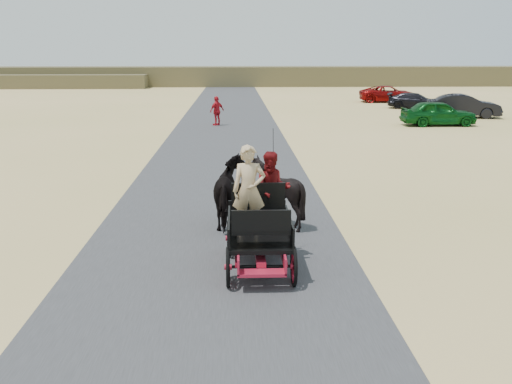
{
  "coord_description": "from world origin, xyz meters",
  "views": [
    {
      "loc": [
        0.42,
        -12.0,
        4.3
      ],
      "look_at": [
        0.91,
        0.5,
        1.2
      ],
      "focal_mm": 40.0,
      "sensor_mm": 36.0,
      "label": 1
    }
  ],
  "objects_px": {
    "car_c": "(415,101)",
    "car_b": "(464,106)",
    "car_a": "(438,113)",
    "horse_left": "(232,192)",
    "horse_right": "(276,192)",
    "car_d": "(389,94)",
    "carriage": "(259,251)",
    "pedestrian": "(217,111)"
  },
  "relations": [
    {
      "from": "carriage",
      "to": "car_a",
      "type": "distance_m",
      "value": 25.34
    },
    {
      "from": "car_c",
      "to": "car_a",
      "type": "bearing_deg",
      "value": -167.35
    },
    {
      "from": "horse_right",
      "to": "pedestrian",
      "type": "relative_size",
      "value": 0.98
    },
    {
      "from": "car_c",
      "to": "carriage",
      "type": "bearing_deg",
      "value": -179.62
    },
    {
      "from": "horse_right",
      "to": "pedestrian",
      "type": "distance_m",
      "value": 20.16
    },
    {
      "from": "carriage",
      "to": "car_d",
      "type": "distance_m",
      "value": 40.66
    },
    {
      "from": "horse_left",
      "to": "car_b",
      "type": "relative_size",
      "value": 0.43
    },
    {
      "from": "carriage",
      "to": "car_a",
      "type": "xyz_separation_m",
      "value": [
        11.63,
        22.52,
        0.38
      ]
    },
    {
      "from": "car_d",
      "to": "horse_left",
      "type": "bearing_deg",
      "value": 163.01
    },
    {
      "from": "car_a",
      "to": "car_b",
      "type": "height_order",
      "value": "car_b"
    },
    {
      "from": "pedestrian",
      "to": "car_c",
      "type": "xyz_separation_m",
      "value": [
        14.92,
        9.63,
        -0.26
      ]
    },
    {
      "from": "car_b",
      "to": "horse_right",
      "type": "bearing_deg",
      "value": 161.34
    },
    {
      "from": "horse_right",
      "to": "car_a",
      "type": "relative_size",
      "value": 0.39
    },
    {
      "from": "horse_left",
      "to": "pedestrian",
      "type": "distance_m",
      "value": 20.08
    },
    {
      "from": "horse_right",
      "to": "car_d",
      "type": "height_order",
      "value": "horse_right"
    },
    {
      "from": "car_b",
      "to": "car_c",
      "type": "relative_size",
      "value": 1.13
    },
    {
      "from": "car_b",
      "to": "car_d",
      "type": "height_order",
      "value": "car_b"
    },
    {
      "from": "car_a",
      "to": "pedestrian",
      "type": "bearing_deg",
      "value": 86.82
    },
    {
      "from": "car_d",
      "to": "car_c",
      "type": "bearing_deg",
      "value": -171.64
    },
    {
      "from": "car_c",
      "to": "car_b",
      "type": "bearing_deg",
      "value": -144.62
    },
    {
      "from": "car_a",
      "to": "car_b",
      "type": "relative_size",
      "value": 0.93
    },
    {
      "from": "horse_left",
      "to": "pedestrian",
      "type": "bearing_deg",
      "value": -87.32
    },
    {
      "from": "horse_left",
      "to": "car_a",
      "type": "distance_m",
      "value": 23.0
    },
    {
      "from": "horse_right",
      "to": "car_b",
      "type": "distance_m",
      "value": 27.6
    },
    {
      "from": "horse_right",
      "to": "carriage",
      "type": "bearing_deg",
      "value": 79.61
    },
    {
      "from": "horse_right",
      "to": "car_c",
      "type": "xyz_separation_m",
      "value": [
        12.88,
        29.69,
        -0.25
      ]
    },
    {
      "from": "horse_right",
      "to": "car_a",
      "type": "xyz_separation_m",
      "value": [
        11.08,
        19.52,
        -0.11
      ]
    },
    {
      "from": "car_a",
      "to": "car_d",
      "type": "distance_m",
      "value": 16.08
    },
    {
      "from": "horse_right",
      "to": "car_b",
      "type": "relative_size",
      "value": 0.36
    },
    {
      "from": "car_b",
      "to": "car_d",
      "type": "xyz_separation_m",
      "value": [
        -1.82,
        11.89,
        -0.07
      ]
    },
    {
      "from": "horse_left",
      "to": "horse_right",
      "type": "bearing_deg",
      "value": -180.0
    },
    {
      "from": "horse_right",
      "to": "car_b",
      "type": "xyz_separation_m",
      "value": [
        14.24,
        23.64,
        -0.08
      ]
    },
    {
      "from": "pedestrian",
      "to": "car_d",
      "type": "relative_size",
      "value": 0.34
    },
    {
      "from": "car_a",
      "to": "car_b",
      "type": "xyz_separation_m",
      "value": [
        3.16,
        4.13,
        0.03
      ]
    },
    {
      "from": "car_c",
      "to": "horse_left",
      "type": "bearing_deg",
      "value": 177.5
    },
    {
      "from": "car_a",
      "to": "car_c",
      "type": "height_order",
      "value": "car_a"
    },
    {
      "from": "car_b",
      "to": "car_c",
      "type": "distance_m",
      "value": 6.2
    },
    {
      "from": "carriage",
      "to": "car_c",
      "type": "bearing_deg",
      "value": 67.67
    },
    {
      "from": "carriage",
      "to": "car_a",
      "type": "bearing_deg",
      "value": 62.69
    },
    {
      "from": "car_b",
      "to": "car_c",
      "type": "bearing_deg",
      "value": 25.07
    },
    {
      "from": "horse_left",
      "to": "car_c",
      "type": "distance_m",
      "value": 32.82
    },
    {
      "from": "horse_left",
      "to": "pedestrian",
      "type": "height_order",
      "value": "pedestrian"
    }
  ]
}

